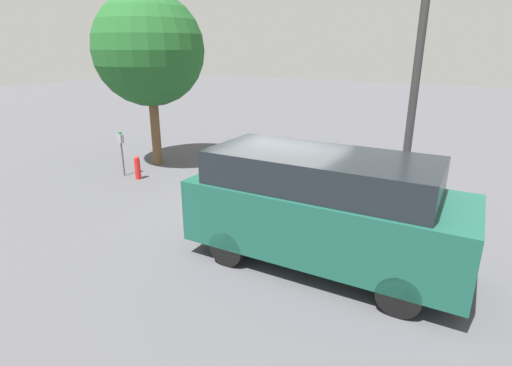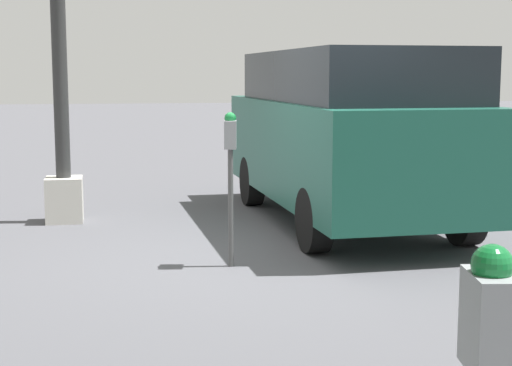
% 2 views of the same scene
% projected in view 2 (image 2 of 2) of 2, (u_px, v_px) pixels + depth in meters
% --- Properties ---
extents(ground_plane, '(80.00, 80.00, 0.00)m').
position_uv_depth(ground_plane, '(274.00, 254.00, 7.91)').
color(ground_plane, '#4C4C51').
extents(parking_meter_near, '(0.22, 0.14, 1.46)m').
position_uv_depth(parking_meter_near, '(230.00, 153.00, 7.26)').
color(parking_meter_near, '#4C4C4C').
rests_on(parking_meter_near, ground).
extents(lamp_post, '(0.44, 0.44, 5.18)m').
position_uv_depth(lamp_post, '(60.00, 76.00, 9.38)').
color(lamp_post, beige).
rests_on(lamp_post, ground).
extents(parked_van, '(4.87, 2.04, 2.07)m').
position_uv_depth(parked_van, '(346.00, 131.00, 9.42)').
color(parked_van, '#195142').
rests_on(parked_van, ground).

